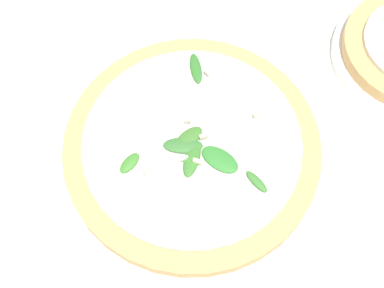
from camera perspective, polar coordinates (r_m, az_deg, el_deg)
ground_plane at (r=0.60m, az=1.78°, el=-4.41°), size 6.00×6.00×0.00m
pizza_arugula_main at (r=0.60m, az=0.00°, el=-0.55°), size 0.30×0.30×0.05m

